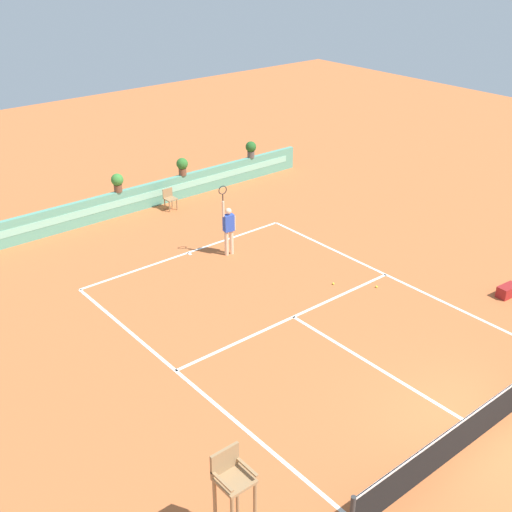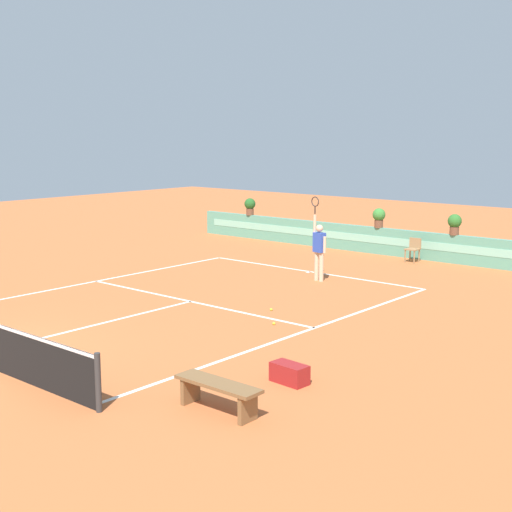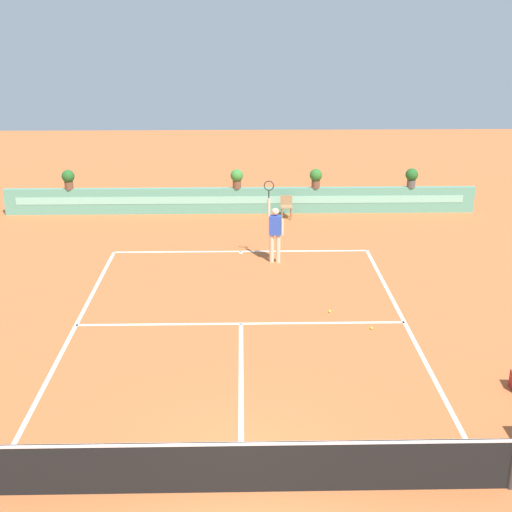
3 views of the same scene
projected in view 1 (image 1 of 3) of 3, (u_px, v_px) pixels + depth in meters
name	position (u px, v px, depth m)	size (l,w,h in m)	color
ground_plane	(303.00, 323.00, 19.01)	(60.00, 60.00, 0.00)	#BC6033
court_lines	(286.00, 312.00, 19.51)	(8.32, 11.94, 0.01)	white
net	(488.00, 415.00, 14.65)	(8.92, 0.10, 1.00)	#333333
back_wall_barrier	(123.00, 202.00, 25.95)	(18.00, 0.21, 1.00)	#599E84
umpire_chair	(232.00, 490.00, 11.62)	(0.60, 0.60, 2.14)	#99754C
ball_kid_chair	(170.00, 198.00, 26.43)	(0.44, 0.44, 0.85)	#99754C
gear_bag	(508.00, 291.00, 20.31)	(0.70, 0.36, 0.36)	maroon
tennis_player	(229.00, 227.00, 22.50)	(0.62, 0.27, 2.58)	beige
tennis_ball_near_baseline	(333.00, 284.00, 21.02)	(0.07, 0.07, 0.07)	#CCE033
tennis_ball_mid_court	(377.00, 287.00, 20.83)	(0.07, 0.07, 0.07)	#CCE033
potted_plant_centre	(117.00, 181.00, 25.46)	(0.48, 0.48, 0.72)	brown
potted_plant_right	(182.00, 165.00, 27.17)	(0.48, 0.48, 0.72)	brown
potted_plant_far_right	(251.00, 148.00, 29.25)	(0.48, 0.48, 0.72)	#514C47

